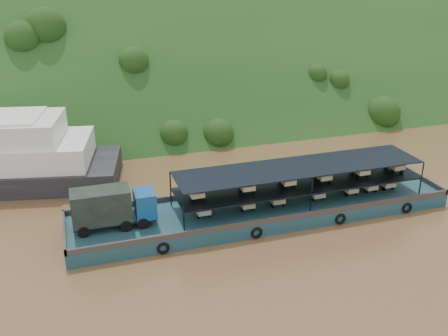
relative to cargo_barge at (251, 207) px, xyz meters
name	(u,v)px	position (x,y,z in m)	size (l,w,h in m)	color
ground	(254,208)	(1.00, 1.86, -1.16)	(160.00, 160.00, 0.00)	brown
hillside	(172,110)	(1.00, 37.86, -1.16)	(140.00, 28.00, 28.00)	#153513
cargo_barge	(251,207)	(0.00, 0.00, 0.00)	(35.00, 7.18, 4.67)	#153B4A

